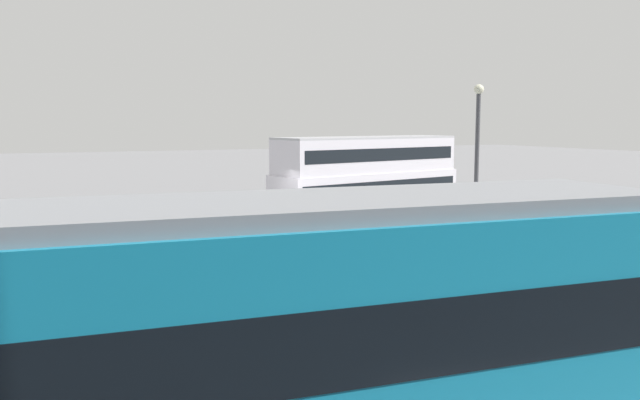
{
  "coord_description": "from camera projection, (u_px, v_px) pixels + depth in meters",
  "views": [
    {
      "loc": [
        9.29,
        24.65,
        4.52
      ],
      "look_at": [
        0.55,
        5.84,
        2.0
      ],
      "focal_mm": 35.77,
      "sensor_mm": 36.0,
      "label": 1
    }
  ],
  "objects": [
    {
      "name": "pedestrian_near_railing",
      "position": [
        205.0,
        238.0,
        19.52
      ],
      "size": [
        0.43,
        0.43,
        1.75
      ],
      "color": "#33384C",
      "rests_on": "ground"
    },
    {
      "name": "street_lamp",
      "position": [
        477.0,
        151.0,
        23.07
      ],
      "size": [
        0.36,
        0.36,
        5.89
      ],
      "color": "#4C4C51",
      "rests_on": "ground"
    },
    {
      "name": "ground_plane",
      "position": [
        273.0,
        231.0,
        26.63
      ],
      "size": [
        160.0,
        160.0,
        0.0
      ],
      "primitive_type": "plane",
      "color": "gray"
    },
    {
      "name": "tram_yellow",
      "position": [
        177.0,
        353.0,
        7.37
      ],
      "size": [
        13.08,
        3.66,
        3.61
      ],
      "color": "teal",
      "rests_on": "ground"
    },
    {
      "name": "info_sign",
      "position": [
        95.0,
        224.0,
        18.01
      ],
      "size": [
        1.14,
        0.38,
        2.38
      ],
      "color": "slate",
      "rests_on": "ground"
    },
    {
      "name": "pedestrian_railing",
      "position": [
        234.0,
        240.0,
        20.58
      ],
      "size": [
        7.41,
        1.11,
        1.08
      ],
      "color": "gray",
      "rests_on": "ground"
    },
    {
      "name": "double_decker_bus",
      "position": [
        367.0,
        175.0,
        31.35
      ],
      "size": [
        10.44,
        4.62,
        3.85
      ],
      "color": "silver",
      "rests_on": "ground"
    }
  ]
}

